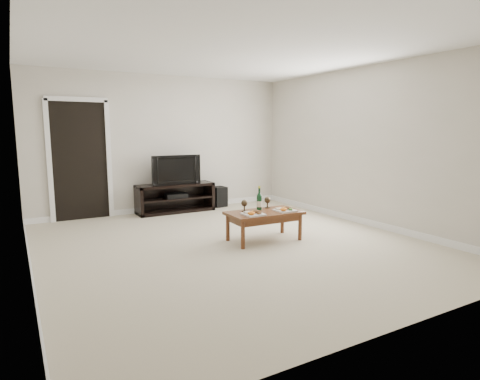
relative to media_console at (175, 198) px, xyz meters
The scene contains 14 objects.
floor 2.51m from the media_console, 92.29° to the right, with size 5.50×5.50×0.00m, color beige.
back_wall 1.07m from the media_console, 109.98° to the left, with size 5.00×0.04×2.60m, color beige.
ceiling 3.43m from the media_console, 92.29° to the right, with size 5.00×5.50×0.04m, color white.
doorway 1.83m from the media_console, behind, with size 0.90×0.02×2.05m, color black.
media_console is the anchor object (origin of this frame).
television 0.55m from the media_console, ahead, with size 0.96×0.13×0.55m, color black.
av_receiver 0.05m from the media_console, 39.02° to the right, with size 0.40×0.30×0.08m, color black.
subwoofer 0.99m from the media_console, ahead, with size 0.27×0.27×0.41m, color black.
coffee_table 2.56m from the media_console, 81.24° to the right, with size 1.05×0.58×0.42m, color brown.
plate_left 2.65m from the media_console, 86.97° to the right, with size 0.27×0.27×0.07m, color white.
plate_right 2.73m from the media_console, 75.72° to the right, with size 0.27×0.27×0.07m, color white.
wine_bottle 2.44m from the media_console, 80.54° to the right, with size 0.07×0.07×0.35m, color #0D3318.
goblet_left 2.39m from the media_console, 86.36° to the right, with size 0.09×0.09×0.17m, color #372C1E, non-canonical shape.
goblet_right 2.41m from the media_console, 75.99° to the right, with size 0.09×0.09×0.17m, color #372C1E, non-canonical shape.
Camera 1 is at (-2.58, -4.72, 1.58)m, focal length 30.00 mm.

